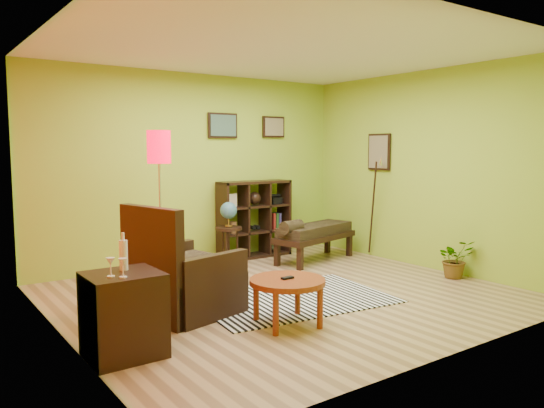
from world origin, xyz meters
TOP-DOWN VIEW (x-y plane):
  - ground at (0.00, 0.00)m, footprint 5.00×5.00m
  - room_shell at (-0.09, 0.01)m, footprint 5.04×4.54m
  - zebra_rug at (-0.06, -0.19)m, footprint 2.30×1.69m
  - coffee_table at (-0.63, -0.85)m, footprint 0.74×0.74m
  - armchair at (-1.33, 0.05)m, footprint 1.13×1.12m
  - side_cabinet at (-2.20, -0.70)m, footprint 0.59×0.54m
  - floor_lamp at (-1.09, 1.07)m, footprint 0.29×0.29m
  - globe_table at (0.20, 1.65)m, footprint 0.39×0.39m
  - cube_shelf at (0.91, 2.03)m, footprint 1.20×0.35m
  - bench at (1.44, 1.24)m, footprint 1.55×0.87m
  - potted_plant at (2.30, -0.64)m, footprint 0.62×0.65m

SIDE VIEW (x-z plane):
  - ground at x=0.00m, z-range 0.00..0.00m
  - zebra_rug at x=-0.06m, z-range 0.00..0.01m
  - potted_plant at x=2.30m, z-range 0.00..0.40m
  - armchair at x=-1.33m, z-range -0.23..0.92m
  - side_cabinet at x=-2.20m, z-range -0.15..0.86m
  - coffee_table at x=-0.63m, z-range 0.15..0.62m
  - bench at x=1.44m, z-range 0.09..0.77m
  - cube_shelf at x=0.91m, z-range 0.00..1.20m
  - globe_table at x=0.20m, z-range 0.24..1.18m
  - floor_lamp at x=-1.09m, z-range 0.59..2.51m
  - room_shell at x=-0.09m, z-range 0.39..3.21m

